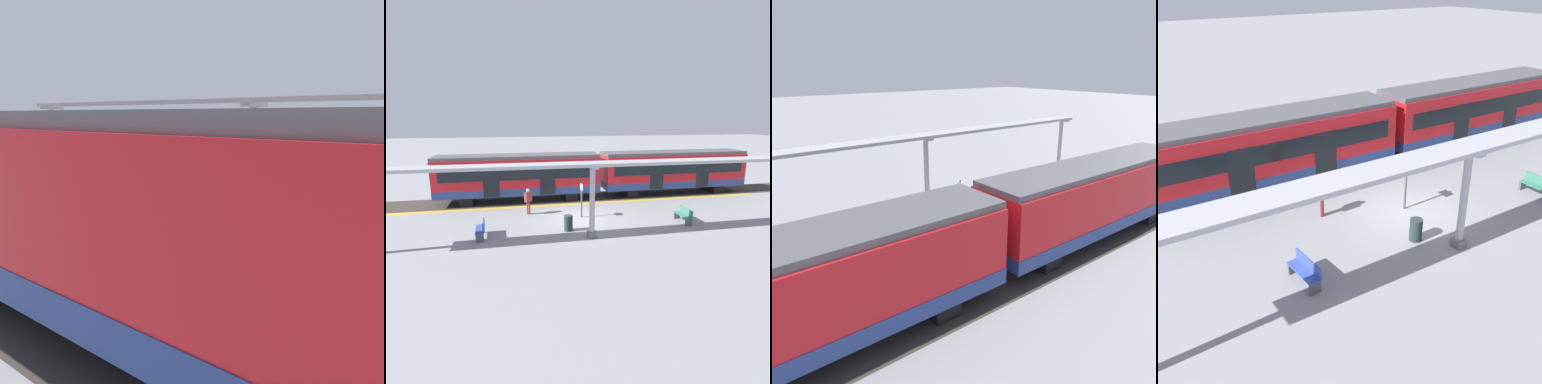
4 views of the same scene
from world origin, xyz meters
The scene contains 13 objects.
ground_plane centered at (0.00, 0.00, 0.00)m, with size 176.00×176.00×0.00m, color gray.
tactile_edge_strip centered at (-3.30, 0.00, 0.00)m, with size 0.50×30.12×0.01m, color gold.
trackbed centered at (-5.15, 0.00, 0.00)m, with size 3.20×42.12×0.01m, color #38332D.
train_near_carriage centered at (-5.14, -3.57, 1.83)m, with size 2.65×11.88×3.48m.
train_far_carriage centered at (-5.14, 8.90, 1.83)m, with size 2.65×11.88×3.48m.
canopy_pillar_nearest centered at (3.10, -11.53, 1.92)m, with size 1.10×0.44×3.79m.
canopy_pillar_second centered at (3.10, -0.04, 1.92)m, with size 1.10×0.44×3.79m.
canopy_beam centered at (3.10, 0.14, 3.87)m, with size 1.20×24.14×0.16m, color #A8AAB2.
bench_near_end centered at (1.91, 5.96, 0.44)m, with size 1.51×0.47×0.86m.
bench_mid_platform centered at (1.96, -5.72, 0.44)m, with size 1.52×0.53×0.86m.
trash_bin centered at (1.92, -1.09, 0.44)m, with size 0.48×0.48×0.88m, color #233133.
platform_info_sign centered at (-0.23, 0.12, 1.33)m, with size 0.56×0.10×2.20m.
passenger_waiting_near_edge centered at (-1.57, -3.11, 1.06)m, with size 0.49×0.51×1.70m.
Camera 3 is at (-14.30, 10.78, 7.50)m, focal length 35.58 mm.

